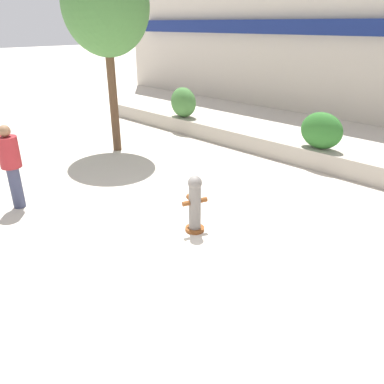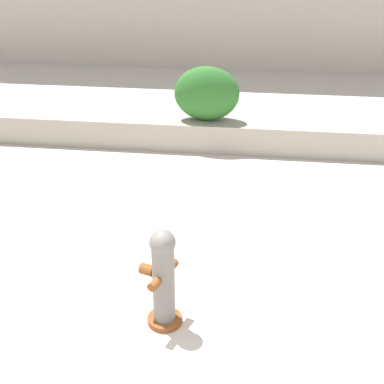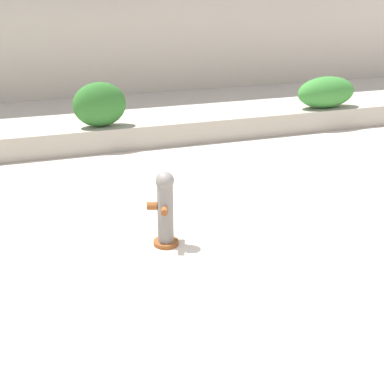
% 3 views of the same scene
% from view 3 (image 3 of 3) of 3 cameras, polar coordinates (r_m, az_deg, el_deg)
% --- Properties ---
extents(ground_plane, '(120.00, 120.00, 0.00)m').
position_cam_3_polar(ground_plane, '(6.47, 0.58, -10.56)').
color(ground_plane, beige).
extents(planter_wall_low, '(18.00, 0.70, 0.50)m').
position_cam_3_polar(planter_wall_low, '(11.74, -9.18, 5.78)').
color(planter_wall_low, '#ADA393').
rests_on(planter_wall_low, ground).
extents(hedge_bush_1, '(1.13, 0.57, 0.94)m').
position_cam_3_polar(hedge_bush_1, '(11.55, -9.83, 9.17)').
color(hedge_bush_1, '#2D6B28').
rests_on(hedge_bush_1, planter_wall_low).
extents(hedge_bush_2, '(1.51, 0.66, 0.75)m').
position_cam_3_polar(hedge_bush_2, '(13.52, 14.11, 10.29)').
color(hedge_bush_2, '#387F33').
rests_on(hedge_bush_2, planter_wall_low).
extents(fire_hydrant, '(0.48, 0.48, 1.08)m').
position_cam_3_polar(fire_hydrant, '(7.28, -2.90, -1.75)').
color(fire_hydrant, brown).
rests_on(fire_hydrant, ground).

